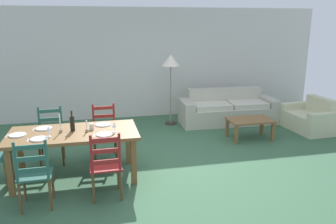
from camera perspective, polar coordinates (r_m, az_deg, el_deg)
The scene contains 27 objects.
ground_plane at distance 5.67m, azimuth -1.05°, elevation -9.46°, with size 9.60×9.60×0.02m, color #386041.
wall_far at distance 8.48m, azimuth -5.68°, elevation 8.20°, with size 9.60×0.16×2.70m, color beige.
dining_table at distance 5.25m, azimuth -15.72°, elevation -4.16°, with size 1.90×0.96×0.75m.
dining_chair_near_left at distance 4.64m, azimuth -21.73°, elevation -9.73°, with size 0.43×0.41×0.96m.
dining_chair_near_right at distance 4.63m, azimuth -10.51°, elevation -8.93°, with size 0.43×0.41×0.96m.
dining_chair_far_left at distance 6.05m, azimuth -19.25°, elevation -3.79°, with size 0.44×0.42×0.96m.
dining_chair_far_right at distance 6.01m, azimuth -10.72°, elevation -3.30°, with size 0.42×0.40×0.96m.
dinner_plate_near_left at distance 5.04m, azimuth -21.04°, elevation -4.29°, with size 0.24×0.24×0.02m, color white.
fork_near_left at distance 5.06m, azimuth -22.71°, elevation -4.43°, with size 0.02×0.17×0.01m, color silver.
dinner_plate_near_right at distance 4.98m, azimuth -10.74°, elevation -3.75°, with size 0.24×0.24×0.02m, color white.
fork_near_right at distance 4.98m, azimuth -12.46°, elevation -3.92°, with size 0.02×0.17×0.01m, color silver.
dinner_plate_far_left at distance 5.51m, azimuth -20.35°, elevation -2.62°, with size 0.24×0.24×0.02m, color white.
fork_far_left at distance 5.53m, azimuth -21.88°, elevation -2.75°, with size 0.02×0.17×0.01m, color silver.
dinner_plate_far_right at distance 5.45m, azimuth -10.95°, elevation -2.11°, with size 0.24×0.24×0.02m, color white.
fork_far_right at distance 5.46m, azimuth -12.52°, elevation -2.26°, with size 0.02×0.17×0.01m, color silver.
dinner_plate_head_west at distance 5.33m, azimuth -24.19°, elevation -3.58°, with size 0.24×0.24×0.02m, color white.
fork_head_west at distance 5.37m, azimuth -25.75°, elevation -3.71°, with size 0.02×0.17×0.01m, color silver.
wine_bottle at distance 5.24m, azimuth -15.95°, elevation -1.88°, with size 0.07×0.07×0.32m.
wine_glass_near_left at distance 5.09m, azimuth -19.65°, elevation -2.77°, with size 0.06×0.06×0.16m.
wine_glass_near_right at distance 5.05m, azimuth -9.14°, elevation -2.18°, with size 0.06×0.06×0.16m.
coffee_cup_primary at distance 5.27m, azimuth -12.81°, elevation -2.41°, with size 0.07×0.07×0.09m, color silver.
candle_tall at distance 5.24m, azimuth -17.80°, elevation -2.46°, with size 0.05×0.05×0.28m.
candle_short at distance 5.17m, azimuth -13.63°, elevation -2.76°, with size 0.05×0.05×0.18m.
couch at distance 8.18m, azimuth 10.02°, elevation 0.24°, with size 2.30×0.87×0.80m.
coffee_table at distance 7.10m, azimuth 13.77°, elevation -1.68°, with size 0.90×0.56×0.42m.
armchair_upholstered at distance 8.16m, azimuth 23.16°, elevation -1.09°, with size 0.87×1.21×0.72m.
standing_lamp at distance 7.73m, azimuth 0.47°, elevation 8.07°, with size 0.40×0.40×1.64m.
Camera 1 is at (-1.04, -5.06, 2.33)m, focal length 35.88 mm.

